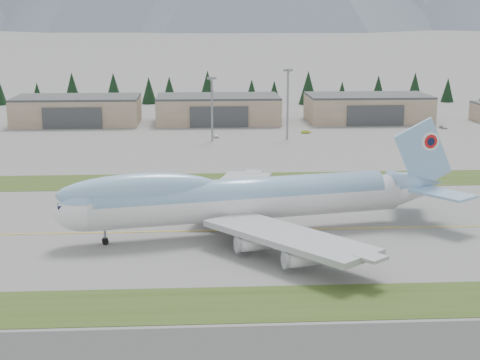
{
  "coord_description": "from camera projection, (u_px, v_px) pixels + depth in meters",
  "views": [
    {
      "loc": [
        -23.79,
        -139.45,
        41.64
      ],
      "look_at": [
        -14.74,
        10.01,
        8.0
      ],
      "focal_mm": 55.0,
      "sensor_mm": 36.0,
      "label": 1
    }
  ],
  "objects": [
    {
      "name": "service_vehicle_a",
      "position": [
        216.0,
        137.0,
        255.98
      ],
      "size": [
        1.97,
        3.75,
        1.22
      ],
      "primitive_type": "imported",
      "rotation": [
        0.0,
        0.0,
        0.15
      ],
      "color": "silver",
      "rests_on": "ground"
    },
    {
      "name": "service_vehicle_c",
      "position": [
        443.0,
        129.0,
        276.1
      ],
      "size": [
        2.68,
        4.04,
        1.09
      ],
      "primitive_type": "imported",
      "rotation": [
        0.0,
        0.0,
        0.34
      ],
      "color": "#B1B3B6",
      "rests_on": "ground"
    },
    {
      "name": "service_vehicle_b",
      "position": [
        306.0,
        133.0,
        265.03
      ],
      "size": [
        3.69,
        1.85,
        1.16
      ],
      "primitive_type": "imported",
      "rotation": [
        0.0,
        0.0,
        1.75
      ],
      "color": "#9DB02C",
      "rests_on": "ground"
    },
    {
      "name": "taxiway_line_main",
      "position": [
        317.0,
        229.0,
        146.34
      ],
      "size": [
        400.0,
        0.4,
        0.02
      ],
      "primitive_type": "cube",
      "color": "yellow",
      "rests_on": "ground"
    },
    {
      "name": "boeing_747_freighter",
      "position": [
        243.0,
        198.0,
        142.05
      ],
      "size": [
        81.78,
        68.88,
        21.45
      ],
      "rotation": [
        0.0,
        0.0,
        0.2
      ],
      "color": "white",
      "rests_on": "ground"
    },
    {
      "name": "conifer_belt",
      "position": [
        249.0,
        89.0,
        352.3
      ],
      "size": [
        268.7,
        15.53,
        16.14
      ],
      "color": "black",
      "rests_on": "ground"
    },
    {
      "name": "hangar_right",
      "position": [
        368.0,
        108.0,
        293.79
      ],
      "size": [
        48.0,
        26.6,
        10.8
      ],
      "color": "gray",
      "rests_on": "ground"
    },
    {
      "name": "floodlight_masts",
      "position": [
        256.0,
        94.0,
        248.21
      ],
      "size": [
        201.14,
        5.84,
        23.88
      ],
      "color": "gray",
      "rests_on": "ground"
    },
    {
      "name": "hangar_center",
      "position": [
        218.0,
        109.0,
        290.25
      ],
      "size": [
        48.0,
        26.6,
        10.8
      ],
      "color": "gray",
      "rests_on": "ground"
    },
    {
      "name": "hangar_left",
      "position": [
        77.0,
        110.0,
        287.01
      ],
      "size": [
        48.0,
        26.6,
        10.8
      ],
      "color": "gray",
      "rests_on": "ground"
    },
    {
      "name": "grass_strip_near",
      "position": [
        358.0,
        302.0,
        109.33
      ],
      "size": [
        400.0,
        14.0,
        0.08
      ],
      "primitive_type": "cube",
      "color": "#354719",
      "rests_on": "ground"
    },
    {
      "name": "ground",
      "position": [
        317.0,
        229.0,
        146.34
      ],
      "size": [
        7000.0,
        7000.0,
        0.0
      ],
      "primitive_type": "plane",
      "color": "#626260",
      "rests_on": "ground"
    },
    {
      "name": "grass_strip_far",
      "position": [
        289.0,
        180.0,
        190.16
      ],
      "size": [
        400.0,
        18.0,
        0.08
      ],
      "primitive_type": "cube",
      "color": "#354719",
      "rests_on": "ground"
    }
  ]
}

